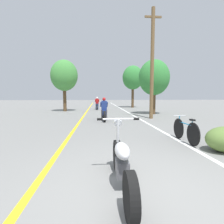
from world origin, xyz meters
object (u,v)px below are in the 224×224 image
utility_pole (152,63)px  roadside_tree_right_far (133,78)px  roadside_tree_left (64,76)px  bicycle_parked (185,130)px  motorcycle_rider_lead (104,112)px  motorcycle_rider_far (97,105)px  motorcycle_foreground (122,162)px  roadside_tree_right_near (154,78)px

utility_pole → roadside_tree_right_far: bearing=85.2°
roadside_tree_right_far → roadside_tree_left: size_ratio=1.07×
roadside_tree_right_far → bicycle_parked: (-1.59, -16.78, -3.41)m
roadside_tree_right_far → bicycle_parked: roadside_tree_right_far is taller
motorcycle_rider_lead → motorcycle_rider_far: motorcycle_rider_lead is taller
roadside_tree_left → motorcycle_rider_far: bearing=34.0°
motorcycle_foreground → motorcycle_rider_lead: bearing=90.0°
roadside_tree_right_near → motorcycle_foreground: (-4.23, -11.37, -2.57)m
utility_pole → motorcycle_foreground: size_ratio=3.39×
roadside_tree_right_near → roadside_tree_right_far: 8.15m
roadside_tree_left → motorcycle_foreground: bearing=-76.1°
roadside_tree_right_near → bicycle_parked: size_ratio=2.64×
roadside_tree_left → bicycle_parked: size_ratio=2.93×
roadside_tree_right_far → roadside_tree_left: roadside_tree_right_far is taller
motorcycle_rider_far → motorcycle_foreground: bearing=-88.4°
roadside_tree_right_near → utility_pole: bearing=-110.9°
utility_pole → roadside_tree_left: 9.10m
roadside_tree_left → motorcycle_rider_far: roadside_tree_left is taller
motorcycle_rider_far → bicycle_parked: 14.41m
motorcycle_rider_lead → bicycle_parked: 5.90m
utility_pole → roadside_tree_right_far: utility_pole is taller
roadside_tree_right_far → motorcycle_rider_lead: size_ratio=2.49×
motorcycle_rider_lead → motorcycle_rider_far: size_ratio=1.02×
roadside_tree_right_far → bicycle_parked: bearing=-95.4°
motorcycle_rider_lead → bicycle_parked: motorcycle_rider_lead is taller
motorcycle_rider_lead → bicycle_parked: (2.51, -5.34, -0.15)m
roadside_tree_right_far → roadside_tree_left: bearing=-148.1°
bicycle_parked → motorcycle_foreground: bearing=-132.8°
roadside_tree_right_near → roadside_tree_right_far: size_ratio=0.84×
utility_pole → motorcycle_foreground: (-3.19, -8.66, -3.25)m
utility_pole → bicycle_parked: (-0.69, -5.95, -3.29)m
utility_pole → motorcycle_rider_lead: (-3.19, -0.61, -3.15)m
utility_pole → roadside_tree_right_near: 2.99m
motorcycle_rider_lead → roadside_tree_left: bearing=118.6°
roadside_tree_right_near → motorcycle_foreground: roadside_tree_right_near is taller
motorcycle_foreground → motorcycle_rider_lead: (-0.00, 8.05, 0.10)m
roadside_tree_right_near → bicycle_parked: (-1.72, -8.67, -2.61)m
roadside_tree_right_far → motorcycle_foreground: roadside_tree_right_far is taller
motorcycle_rider_lead → roadside_tree_right_near: bearing=38.2°
utility_pole → roadside_tree_right_near: (1.04, 2.72, -0.68)m
roadside_tree_right_far → motorcycle_rider_far: size_ratio=2.53×
roadside_tree_left → utility_pole: bearing=-41.5°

